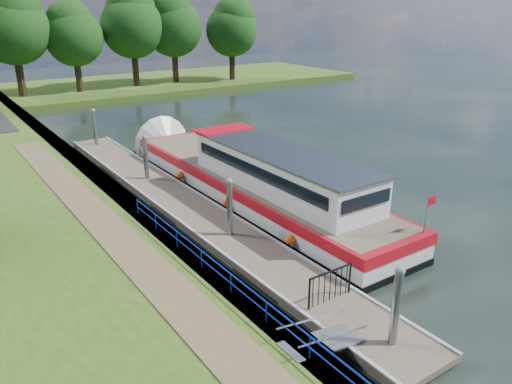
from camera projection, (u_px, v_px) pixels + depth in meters
ground at (378, 345)px, 15.15m from camera, size 160.00×160.00×0.00m
bank_edge at (120, 201)px, 25.22m from camera, size 1.10×90.00×0.78m
far_bank at (127, 86)px, 61.49m from camera, size 60.00×18.00×0.60m
footpath at (137, 258)px, 18.70m from camera, size 1.60×40.00×0.05m
blue_fence at (248, 292)px, 15.54m from camera, size 0.04×18.04×0.72m
pontoon at (183, 206)px, 25.10m from camera, size 2.50×30.00×0.56m
mooring_piles at (182, 186)px, 24.72m from camera, size 0.30×27.30×3.55m
gangway at (322, 341)px, 14.33m from camera, size 2.58×1.00×0.92m
gate_panel at (330, 281)px, 16.44m from camera, size 1.85×0.05×1.15m
barge at (247, 178)px, 26.40m from camera, size 4.36×21.15×4.78m
horizon_trees at (0, 24)px, 49.00m from camera, size 54.38×10.03×12.87m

